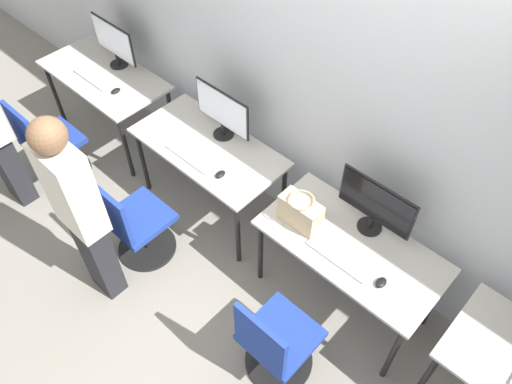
% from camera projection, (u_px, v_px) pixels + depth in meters
% --- Properties ---
extents(ground_plane, '(20.00, 20.00, 0.00)m').
position_uv_depth(ground_plane, '(245.00, 272.00, 4.04)').
color(ground_plane, gray).
extents(wall_back, '(12.00, 0.05, 2.80)m').
position_uv_depth(wall_back, '(320.00, 89.00, 3.34)').
color(wall_back, '#B7BCC1').
rests_on(wall_back, ground_plane).
extents(desk_far_left, '(1.26, 0.64, 0.73)m').
position_uv_depth(desk_far_left, '(105.00, 81.00, 4.63)').
color(desk_far_left, '#BCB7AD').
rests_on(desk_far_left, ground_plane).
extents(monitor_far_left, '(0.55, 0.17, 0.43)m').
position_uv_depth(monitor_far_left, '(114.00, 42.00, 4.48)').
color(monitor_far_left, black).
rests_on(monitor_far_left, desk_far_left).
extents(keyboard_far_left, '(0.46, 0.17, 0.02)m').
position_uv_depth(keyboard_far_left, '(95.00, 77.00, 4.52)').
color(keyboard_far_left, silver).
rests_on(keyboard_far_left, desk_far_left).
extents(mouse_far_left, '(0.06, 0.09, 0.03)m').
position_uv_depth(mouse_far_left, '(116.00, 91.00, 4.38)').
color(mouse_far_left, black).
rests_on(mouse_far_left, desk_far_left).
extents(office_chair_far_left, '(0.48, 0.48, 0.88)m').
position_uv_depth(office_chair_far_left, '(50.00, 148.00, 4.47)').
color(office_chair_far_left, black).
rests_on(office_chair_far_left, ground_plane).
extents(desk_left, '(1.26, 0.64, 0.73)m').
position_uv_depth(desk_left, '(209.00, 153.00, 4.01)').
color(desk_left, '#BCB7AD').
rests_on(desk_left, ground_plane).
extents(monitor_left, '(0.55, 0.17, 0.43)m').
position_uv_depth(monitor_left, '(222.00, 111.00, 3.85)').
color(monitor_left, black).
rests_on(monitor_left, desk_left).
extents(keyboard_left, '(0.46, 0.17, 0.02)m').
position_uv_depth(keyboard_left, '(193.00, 155.00, 3.87)').
color(keyboard_left, silver).
rests_on(keyboard_left, desk_left).
extents(mouse_left, '(0.06, 0.09, 0.03)m').
position_uv_depth(mouse_left, '(220.00, 174.00, 3.72)').
color(mouse_left, black).
rests_on(mouse_left, desk_left).
extents(office_chair_left, '(0.48, 0.48, 0.88)m').
position_uv_depth(office_chair_left, '(135.00, 226.00, 3.89)').
color(office_chair_left, black).
rests_on(office_chair_left, ground_plane).
extents(person_left, '(0.36, 0.22, 1.70)m').
position_uv_depth(person_left, '(79.00, 210.00, 3.25)').
color(person_left, '#232328').
rests_on(person_left, ground_plane).
extents(desk_right, '(1.26, 0.64, 0.73)m').
position_uv_depth(desk_right, '(350.00, 251.00, 3.39)').
color(desk_right, '#BCB7AD').
rests_on(desk_right, ground_plane).
extents(monitor_right, '(0.55, 0.17, 0.43)m').
position_uv_depth(monitor_right, '(376.00, 205.00, 3.24)').
color(monitor_right, black).
rests_on(monitor_right, desk_right).
extents(keyboard_right, '(0.46, 0.17, 0.02)m').
position_uv_depth(keyboard_right, '(341.00, 255.00, 3.26)').
color(keyboard_right, silver).
rests_on(keyboard_right, desk_right).
extents(mouse_right, '(0.06, 0.09, 0.03)m').
position_uv_depth(mouse_right, '(381.00, 283.00, 3.12)').
color(mouse_right, black).
rests_on(mouse_right, desk_right).
extents(office_chair_right, '(0.48, 0.48, 0.88)m').
position_uv_depth(office_chair_right, '(275.00, 345.00, 3.26)').
color(office_chair_right, black).
rests_on(office_chair_right, ground_plane).
extents(handbag, '(0.30, 0.18, 0.25)m').
position_uv_depth(handbag, '(300.00, 212.00, 3.36)').
color(handbag, tan).
rests_on(handbag, desk_right).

